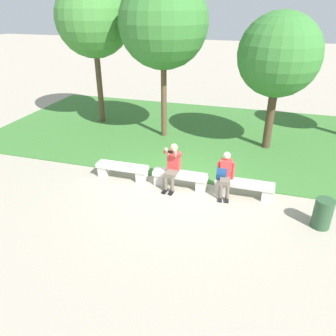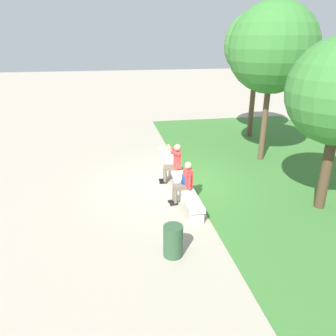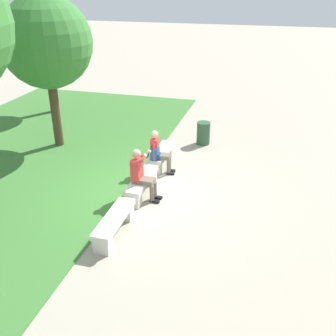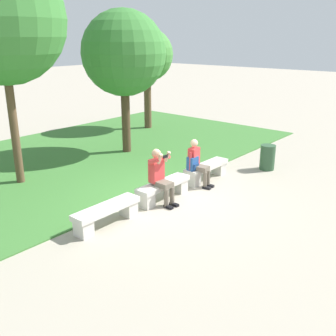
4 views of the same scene
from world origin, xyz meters
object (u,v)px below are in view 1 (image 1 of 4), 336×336
(trash_bin, at_px, (323,213))
(tree_behind_wall, at_px, (163,23))
(person_photographer, at_px, (173,164))
(tree_far_back, at_px, (279,56))
(backpack, at_px, (222,173))
(tree_right_background, at_px, (93,19))
(bench_main, at_px, (122,170))
(bench_near, at_px, (180,178))
(bench_mid, at_px, (244,187))
(person_distant, at_px, (226,173))

(trash_bin, bearing_deg, tree_behind_wall, 139.36)
(person_photographer, distance_m, tree_far_back, 5.21)
(backpack, bearing_deg, tree_right_background, 142.42)
(bench_main, distance_m, backpack, 3.04)
(person_photographer, height_order, tree_right_background, tree_right_background)
(person_photographer, height_order, backpack, person_photographer)
(bench_near, bearing_deg, tree_far_back, 57.68)
(bench_mid, distance_m, tree_far_back, 4.77)
(person_distant, distance_m, tree_right_background, 8.51)
(bench_near, bearing_deg, tree_right_background, 136.20)
(bench_mid, height_order, trash_bin, trash_bin)
(bench_near, bearing_deg, person_photographer, -160.42)
(bench_main, xyz_separation_m, trash_bin, (5.57, -0.89, 0.09))
(bench_near, relative_size, person_distant, 1.28)
(backpack, distance_m, trash_bin, 2.71)
(tree_behind_wall, height_order, trash_bin, tree_behind_wall)
(bench_main, distance_m, bench_near, 1.83)
(bench_mid, xyz_separation_m, tree_right_background, (-6.67, 4.64, 3.94))
(bench_near, xyz_separation_m, tree_right_background, (-4.84, 4.64, 3.94))
(bench_near, distance_m, tree_right_background, 7.77)
(backpack, bearing_deg, tree_behind_wall, 127.23)
(tree_behind_wall, bearing_deg, trash_bin, -40.64)
(bench_main, bearing_deg, tree_far_back, 41.51)
(bench_near, height_order, backpack, backpack)
(backpack, xyz_separation_m, tree_far_back, (1.14, 3.68, 2.66))
(bench_mid, xyz_separation_m, person_photographer, (-2.05, -0.08, 0.45))
(tree_behind_wall, bearing_deg, person_photographer, -69.38)
(person_distant, relative_size, tree_right_background, 0.22)
(person_photographer, bearing_deg, tree_behind_wall, 110.62)
(person_distant, height_order, tree_far_back, tree_far_back)
(person_photographer, height_order, tree_far_back, tree_far_back)
(backpack, bearing_deg, tree_far_back, 72.74)
(person_distant, relative_size, backpack, 2.94)
(person_distant, xyz_separation_m, trash_bin, (2.45, -0.82, -0.30))
(backpack, height_order, tree_behind_wall, tree_behind_wall)
(trash_bin, bearing_deg, person_distant, 161.45)
(person_photographer, distance_m, trash_bin, 4.05)
(tree_right_background, bearing_deg, trash_bin, -32.79)
(tree_behind_wall, bearing_deg, tree_far_back, -0.83)
(tree_right_background, bearing_deg, bench_main, -57.07)
(person_distant, height_order, tree_right_background, tree_right_background)
(tree_behind_wall, bearing_deg, backpack, -52.77)
(person_photographer, xyz_separation_m, tree_behind_wall, (-1.44, 3.82, 3.46))
(bench_near, xyz_separation_m, backpack, (1.19, 0.00, 0.34))
(backpack, bearing_deg, bench_mid, -0.13)
(trash_bin, bearing_deg, bench_mid, 155.05)
(backpack, bearing_deg, person_distant, -32.55)
(tree_behind_wall, relative_size, tree_right_background, 1.01)
(bench_near, height_order, bench_mid, same)
(bench_main, bearing_deg, bench_mid, 0.00)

